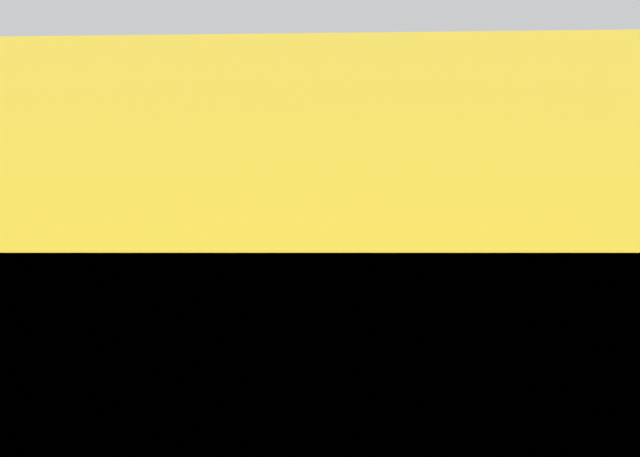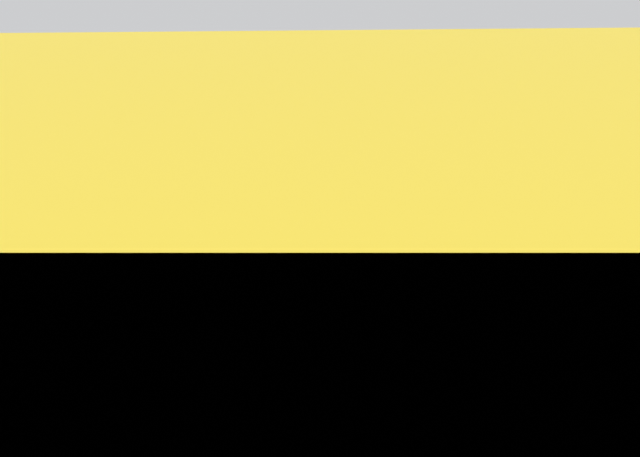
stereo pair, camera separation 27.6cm
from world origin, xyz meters
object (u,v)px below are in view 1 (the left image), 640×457
Objects in this scene: pedestrian_pink_side at (314,153)px; pedestrian_black_side at (318,183)px; hand_dolly_boxes at (274,237)px; cargo_van_parked_right at (16,249)px; shopping_cart_vendor at (330,251)px.

pedestrian_black_side is (0.31, 1.62, 0.01)m from pedestrian_pink_side.
pedestrian_pink_side is at bearing -100.83° from pedestrian_black_side.
pedestrian_black_side reaches higher than hand_dolly_boxes.
hand_dolly_boxes is 0.61× the size of pedestrian_pink_side.
pedestrian_black_side is at bearing 79.17° from pedestrian_pink_side.
cargo_van_parked_right reaches higher than shopping_cart_vendor.
pedestrian_pink_side reaches higher than hand_dolly_boxes.
pedestrian_black_side is at bearing 68.38° from shopping_cart_vendor.
shopping_cart_vendor is at bearing 91.48° from pedestrian_pink_side.
shopping_cart_vendor is at bearing -161.15° from cargo_van_parked_right.
cargo_van_parked_right is at bearing 26.97° from hand_dolly_boxes.
hand_dolly_boxes is 0.61× the size of pedestrian_black_side.
hand_dolly_boxes reaches higher than shopping_cart_vendor.
pedestrian_pink_side is at bearing -149.54° from cargo_van_parked_right.
pedestrian_black_side is at bearing -174.64° from cargo_van_parked_right.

